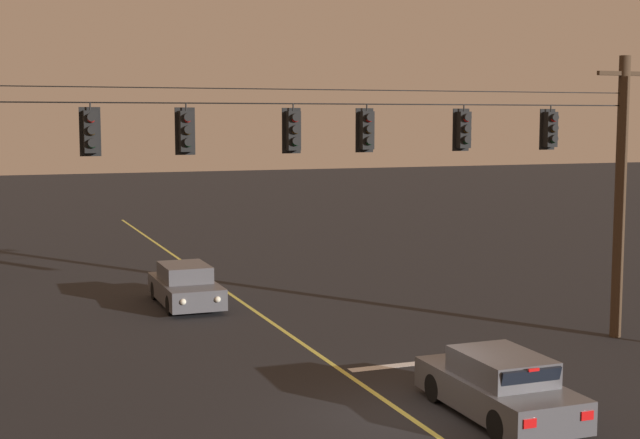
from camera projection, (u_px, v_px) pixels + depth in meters
name	position (u px, v px, depth m)	size (l,w,h in m)	color
ground_plane	(411.00, 418.00, 19.28)	(180.00, 180.00, 0.00)	black
lane_centre_stripe	(265.00, 318.00, 28.99)	(0.14, 60.00, 0.01)	#D1C64C
stop_bar_paint	(411.00, 364.00, 23.52)	(3.40, 0.36, 0.01)	silver
signal_span_assembly	(334.00, 203.00, 22.94)	(19.40, 0.32, 8.07)	#423021
traffic_light_leftmost	(91.00, 132.00, 20.64)	(0.48, 0.41, 1.22)	black
traffic_light_left_inner	(186.00, 131.00, 21.41)	(0.48, 0.41, 1.22)	black
traffic_light_centre	(293.00, 131.00, 22.35)	(0.48, 0.41, 1.22)	black
traffic_light_right_inner	(367.00, 130.00, 23.04)	(0.48, 0.41, 1.22)	black
traffic_light_rightmost	(464.00, 130.00, 24.01)	(0.48, 0.41, 1.22)	black
traffic_light_far_right	(551.00, 129.00, 24.96)	(0.48, 0.41, 1.22)	black
car_waiting_near_lane	(499.00, 387.00, 19.33)	(1.80, 4.33, 1.39)	#4C4C51
car_oncoming_lead	(186.00, 286.00, 30.88)	(1.80, 4.42, 1.39)	#4C4C51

